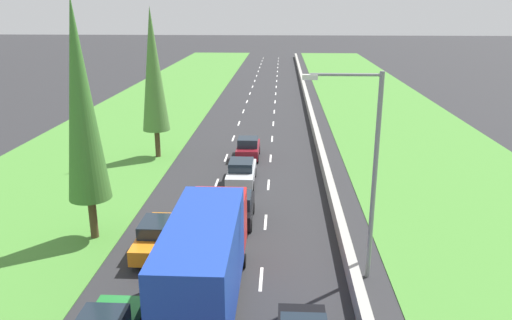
# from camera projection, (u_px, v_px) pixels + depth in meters

# --- Properties ---
(ground_plane) EXTENTS (300.00, 300.00, 0.00)m
(ground_plane) POSITION_uv_depth(u_px,v_px,m) (260.00, 106.00, 58.98)
(ground_plane) COLOR #28282B
(ground_plane) RESTS_ON ground
(grass_verge_left) EXTENTS (14.00, 140.00, 0.04)m
(grass_verge_left) POSITION_uv_depth(u_px,v_px,m) (155.00, 105.00, 59.59)
(grass_verge_left) COLOR #478433
(grass_verge_left) RESTS_ON ground
(grass_verge_right) EXTENTS (14.00, 140.00, 0.04)m
(grass_verge_right) POSITION_uv_depth(u_px,v_px,m) (382.00, 107.00, 58.28)
(grass_verge_right) COLOR #478433
(grass_verge_right) RESTS_ON ground
(median_barrier) EXTENTS (0.44, 120.00, 0.85)m
(median_barrier) POSITION_uv_depth(u_px,v_px,m) (308.00, 103.00, 58.58)
(median_barrier) COLOR #9E9B93
(median_barrier) RESTS_ON ground
(lane_markings) EXTENTS (3.64, 116.00, 0.01)m
(lane_markings) POSITION_uv_depth(u_px,v_px,m) (260.00, 106.00, 58.98)
(lane_markings) COLOR white
(lane_markings) RESTS_ON ground
(orange_sedan_left_lane) EXTENTS (1.82, 4.50, 1.64)m
(orange_sedan_left_lane) POSITION_uv_depth(u_px,v_px,m) (159.00, 236.00, 23.97)
(orange_sedan_left_lane) COLOR orange
(orange_sedan_left_lane) RESTS_ON ground
(blue_box_truck_centre_lane) EXTENTS (2.46, 9.40, 4.18)m
(blue_box_truck_centre_lane) POSITION_uv_depth(u_px,v_px,m) (207.00, 261.00, 18.79)
(blue_box_truck_centre_lane) COLOR black
(blue_box_truck_centre_lane) RESTS_ON ground
(black_hatchback_centre_lane) EXTENTS (1.74, 3.90, 1.72)m
(black_hatchback_centre_lane) POSITION_uv_depth(u_px,v_px,m) (237.00, 208.00, 27.19)
(black_hatchback_centre_lane) COLOR black
(black_hatchback_centre_lane) RESTS_ON ground
(silver_sedan_centre_lane) EXTENTS (1.82, 4.50, 1.64)m
(silver_sedan_centre_lane) POSITION_uv_depth(u_px,v_px,m) (241.00, 172.00, 33.17)
(silver_sedan_centre_lane) COLOR silver
(silver_sedan_centre_lane) RESTS_ON ground
(maroon_hatchback_centre_lane) EXTENTS (1.74, 3.90, 1.72)m
(maroon_hatchback_centre_lane) POSITION_uv_depth(u_px,v_px,m) (248.00, 148.00, 38.61)
(maroon_hatchback_centre_lane) COLOR maroon
(maroon_hatchback_centre_lane) RESTS_ON ground
(poplar_tree_second) EXTENTS (2.10, 2.10, 11.97)m
(poplar_tree_second) POSITION_uv_depth(u_px,v_px,m) (81.00, 103.00, 23.52)
(poplar_tree_second) COLOR #4C3823
(poplar_tree_second) RESTS_ON ground
(poplar_tree_third) EXTENTS (2.09, 2.09, 11.46)m
(poplar_tree_third) POSITION_uv_depth(u_px,v_px,m) (153.00, 70.00, 37.29)
(poplar_tree_third) COLOR #4C3823
(poplar_tree_third) RESTS_ON ground
(street_light_mast) EXTENTS (3.20, 0.28, 9.00)m
(street_light_mast) POSITION_uv_depth(u_px,v_px,m) (367.00, 163.00, 20.41)
(street_light_mast) COLOR gray
(street_light_mast) RESTS_ON ground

